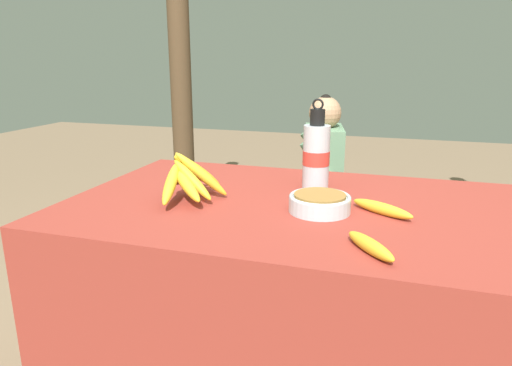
# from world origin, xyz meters

# --- Properties ---
(market_counter) EXTENTS (1.49, 0.88, 0.77)m
(market_counter) POSITION_xyz_m (0.00, 0.00, 0.39)
(market_counter) COLOR maroon
(market_counter) RESTS_ON ground_plane
(banana_bunch_ripe) EXTENTS (0.20, 0.33, 0.16)m
(banana_bunch_ripe) POSITION_xyz_m (-0.36, -0.06, 0.85)
(banana_bunch_ripe) COLOR #4C381E
(banana_bunch_ripe) RESTS_ON market_counter
(serving_bowl) EXTENTS (0.18, 0.18, 0.05)m
(serving_bowl) POSITION_xyz_m (0.06, -0.06, 0.80)
(serving_bowl) COLOR silver
(serving_bowl) RESTS_ON market_counter
(water_bottle) EXTENTS (0.09, 0.09, 0.31)m
(water_bottle) POSITION_xyz_m (-0.00, 0.18, 0.89)
(water_bottle) COLOR silver
(water_bottle) RESTS_ON market_counter
(loose_banana_front) EXTENTS (0.14, 0.16, 0.03)m
(loose_banana_front) POSITION_xyz_m (0.22, -0.32, 0.79)
(loose_banana_front) COLOR gold
(loose_banana_front) RESTS_ON market_counter
(loose_banana_side) EXTENTS (0.19, 0.14, 0.03)m
(loose_banana_side) POSITION_xyz_m (0.23, -0.03, 0.79)
(loose_banana_side) COLOR gold
(loose_banana_side) RESTS_ON market_counter
(wooden_bench) EXTENTS (1.68, 0.32, 0.39)m
(wooden_bench) POSITION_xyz_m (0.08, 1.15, 0.33)
(wooden_bench) COLOR brown
(wooden_bench) RESTS_ON ground_plane
(seated_vendor) EXTENTS (0.44, 0.42, 1.02)m
(seated_vendor) POSITION_xyz_m (-0.17, 1.11, 0.58)
(seated_vendor) COLOR #473828
(seated_vendor) RESTS_ON ground_plane
(banana_bunch_green) EXTENTS (0.19, 0.28, 0.12)m
(banana_bunch_green) POSITION_xyz_m (0.58, 1.15, 0.44)
(banana_bunch_green) COLOR #4C381E
(banana_bunch_green) RESTS_ON wooden_bench
(support_post_near) EXTENTS (0.14, 0.14, 2.34)m
(support_post_near) POSITION_xyz_m (-1.15, 1.50, 1.17)
(support_post_near) COLOR #4C3823
(support_post_near) RESTS_ON ground_plane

